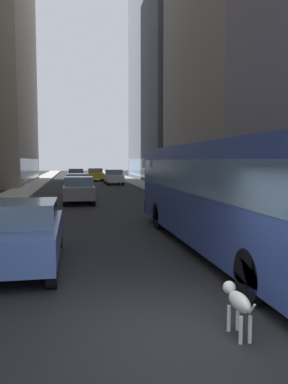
% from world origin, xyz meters
% --- Properties ---
extents(ground_plane, '(120.00, 120.00, 0.00)m').
position_xyz_m(ground_plane, '(0.00, 35.00, 0.00)').
color(ground_plane, '#232326').
extents(sidewalk_left, '(2.40, 110.00, 0.15)m').
position_xyz_m(sidewalk_left, '(-5.70, 35.00, 0.07)').
color(sidewalk_left, '#ADA89E').
rests_on(sidewalk_left, ground).
extents(sidewalk_right, '(2.40, 110.00, 0.15)m').
position_xyz_m(sidewalk_right, '(5.70, 35.00, 0.07)').
color(sidewalk_right, gray).
rests_on(sidewalk_right, ground).
extents(building_right_far, '(8.88, 22.21, 28.51)m').
position_xyz_m(building_right_far, '(11.90, 46.27, 14.25)').
color(building_right_far, '#4C515B').
rests_on(building_right_far, ground).
extents(transit_bus, '(2.78, 11.53, 3.05)m').
position_xyz_m(transit_bus, '(2.80, 5.20, 1.78)').
color(transit_bus, '#33478C').
rests_on(transit_bus, ground).
extents(car_grey_wagon, '(1.81, 4.15, 1.62)m').
position_xyz_m(car_grey_wagon, '(-1.20, 18.23, 0.82)').
color(car_grey_wagon, slate).
rests_on(car_grey_wagon, ground).
extents(car_white_van, '(1.82, 4.35, 1.62)m').
position_xyz_m(car_white_van, '(2.80, 36.15, 0.82)').
color(car_white_van, silver).
rests_on(car_white_van, ground).
extents(car_red_coupe, '(1.83, 4.22, 1.62)m').
position_xyz_m(car_red_coupe, '(-1.20, 41.39, 0.82)').
color(car_red_coupe, red).
rests_on(car_red_coupe, ground).
extents(car_blue_hatchback, '(1.87, 4.49, 1.62)m').
position_xyz_m(car_blue_hatchback, '(-2.80, 4.30, 0.82)').
color(car_blue_hatchback, '#4C6BB7').
rests_on(car_blue_hatchback, ground).
extents(car_yellow_taxi, '(1.90, 4.16, 1.62)m').
position_xyz_m(car_yellow_taxi, '(1.20, 43.71, 0.82)').
color(car_yellow_taxi, yellow).
rests_on(car_yellow_taxi, ground).
extents(car_silver_sedan, '(1.77, 4.55, 1.62)m').
position_xyz_m(car_silver_sedan, '(-1.20, 23.64, 0.82)').
color(car_silver_sedan, '#B7BABF').
rests_on(car_silver_sedan, ground).
extents(dalmatian_dog, '(0.22, 0.96, 0.72)m').
position_xyz_m(dalmatian_dog, '(0.85, -0.14, 0.51)').
color(dalmatian_dog, white).
rests_on(dalmatian_dog, ground).
extents(pedestrian_with_handbag, '(0.45, 0.34, 1.69)m').
position_xyz_m(pedestrian_with_handbag, '(5.39, 7.50, 1.01)').
color(pedestrian_with_handbag, '#1E1E2D').
rests_on(pedestrian_with_handbag, sidewalk_right).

